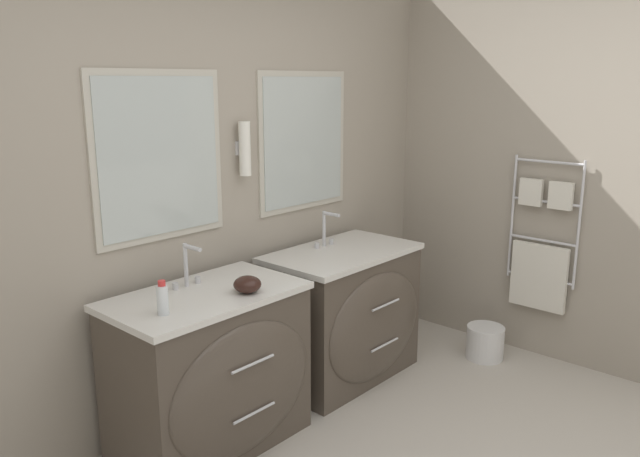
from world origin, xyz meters
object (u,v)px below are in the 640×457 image
object	(u,v)px
vanity_right	(346,314)
waste_bin	(485,342)
toiletry_bottle	(163,299)
vanity_left	(213,371)
amenity_bowl	(247,284)

from	to	relation	value
vanity_right	waste_bin	distance (m)	1.06
toiletry_bottle	vanity_right	bearing A→B (deg)	2.40
toiletry_bottle	waste_bin	world-z (taller)	toiletry_bottle
vanity_left	waste_bin	world-z (taller)	vanity_left
vanity_right	toiletry_bottle	xyz separation A→B (m)	(-1.38, -0.06, 0.49)
vanity_left	waste_bin	distance (m)	2.02
vanity_left	vanity_right	distance (m)	1.07
amenity_bowl	waste_bin	world-z (taller)	amenity_bowl
vanity_left	toiletry_bottle	world-z (taller)	toiletry_bottle
vanity_right	amenity_bowl	xyz separation A→B (m)	(-0.93, -0.12, 0.46)
amenity_bowl	toiletry_bottle	bearing A→B (deg)	172.62
waste_bin	vanity_right	bearing A→B (deg)	147.21
vanity_right	toiletry_bottle	size ratio (longest dim) A/B	6.13
vanity_right	vanity_left	bearing A→B (deg)	180.00
amenity_bowl	waste_bin	xyz separation A→B (m)	(1.78, -0.43, -0.76)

